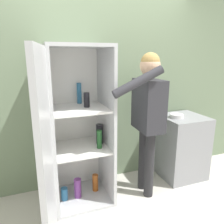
# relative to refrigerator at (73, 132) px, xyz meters

# --- Properties ---
(ground_plane) EXTENTS (12.00, 12.00, 0.00)m
(ground_plane) POSITION_rel_refrigerator_xyz_m (0.44, -0.51, -0.90)
(ground_plane) COLOR beige
(wall_back) EXTENTS (7.00, 0.06, 2.55)m
(wall_back) POSITION_rel_refrigerator_xyz_m (0.44, 0.47, 0.37)
(wall_back) COLOR gray
(wall_back) RESTS_ON ground_plane
(refrigerator) EXTENTS (0.84, 1.32, 1.84)m
(refrigerator) POSITION_rel_refrigerator_xyz_m (0.00, 0.00, 0.00)
(refrigerator) COLOR #B7BABC
(refrigerator) RESTS_ON ground_plane
(person) EXTENTS (0.68, 0.59, 1.76)m
(person) POSITION_rel_refrigerator_xyz_m (0.88, -0.07, 0.22)
(person) COLOR #262628
(person) RESTS_ON ground_plane
(counter) EXTENTS (0.60, 0.58, 0.90)m
(counter) POSITION_rel_refrigerator_xyz_m (1.57, 0.13, -0.46)
(counter) COLOR gray
(counter) RESTS_ON ground_plane
(bowl) EXTENTS (0.19, 0.19, 0.05)m
(bowl) POSITION_rel_refrigerator_xyz_m (1.44, 0.11, 0.02)
(bowl) COLOR white
(bowl) RESTS_ON counter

